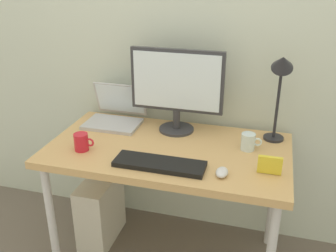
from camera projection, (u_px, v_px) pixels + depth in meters
name	position (u px, v px, depth m)	size (l,w,h in m)	color
back_wall	(188.00, 27.00, 2.17)	(4.40, 0.04, 2.60)	silver
desk	(168.00, 158.00, 2.06)	(1.27, 0.70, 0.74)	tan
monitor	(177.00, 86.00, 2.12)	(0.52, 0.20, 0.47)	#333338
laptop	(116.00, 113.00, 2.31)	(0.32, 0.28, 0.22)	#B2B2B7
desk_lamp	(281.00, 77.00, 1.94)	(0.11, 0.16, 0.50)	#232328
keyboard	(160.00, 164.00, 1.84)	(0.44, 0.14, 0.02)	black
mouse	(222.00, 172.00, 1.76)	(0.06, 0.09, 0.03)	silver
coffee_mug	(82.00, 142.00, 1.98)	(0.11, 0.07, 0.09)	red
glass_cup	(248.00, 142.00, 1.98)	(0.11, 0.07, 0.09)	silver
photo_frame	(270.00, 165.00, 1.76)	(0.11, 0.02, 0.09)	yellow
computer_tower	(101.00, 210.00, 2.40)	(0.18, 0.36, 0.42)	silver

